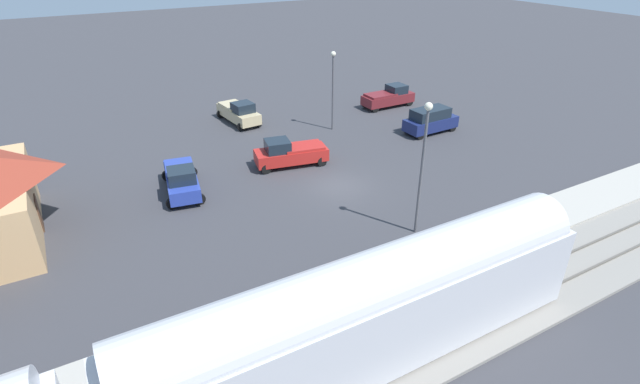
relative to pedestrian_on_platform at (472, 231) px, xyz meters
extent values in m
plane|color=#38383D|center=(10.17, 2.22, -1.28)|extent=(200.00, 200.00, 0.00)
cube|color=gray|center=(-3.83, 2.22, -1.19)|extent=(4.80, 70.00, 0.18)
cube|color=#59544C|center=(-4.55, 2.22, -1.04)|extent=(0.10, 70.00, 0.12)
cube|color=#59544C|center=(-3.12, 2.22, -1.04)|extent=(0.10, 70.00, 0.12)
cube|color=#A8A399|center=(0.17, 2.22, -1.13)|extent=(3.20, 46.00, 0.30)
cube|color=silver|center=(-3.83, 9.35, 0.87)|extent=(2.90, 19.53, 3.70)
cube|color=#19389E|center=(-2.37, 9.35, 0.57)|extent=(0.04, 17.97, 0.36)
cylinder|color=silver|center=(-3.83, 9.35, 2.62)|extent=(2.75, 18.75, 2.76)
cube|color=#4C3323|center=(14.17, 20.45, -0.23)|extent=(1.10, 0.08, 2.10)
cylinder|color=#333338|center=(0.00, 0.00, -0.56)|extent=(0.22, 0.22, 0.85)
cylinder|color=#CC3F33|center=(0.00, 0.00, 0.18)|extent=(0.36, 0.36, 0.62)
sphere|color=tan|center=(0.00, 0.00, 0.61)|extent=(0.24, 0.24, 0.24)
cube|color=red|center=(14.92, 3.55, -0.44)|extent=(2.96, 5.68, 0.92)
cube|color=#19232D|center=(15.12, 4.55, 0.44)|extent=(2.02, 2.03, 0.84)
cylinder|color=black|center=(14.49, 5.82, -0.90)|extent=(0.22, 0.76, 0.76)
cylinder|color=black|center=(16.18, 5.49, -0.90)|extent=(0.22, 0.76, 0.76)
cylinder|color=black|center=(13.66, 1.60, -0.90)|extent=(0.22, 0.76, 0.76)
cylinder|color=black|center=(15.35, 1.27, -0.90)|extent=(0.22, 0.76, 0.76)
cube|color=red|center=(14.74, 2.62, 0.12)|extent=(2.40, 3.27, 0.20)
cube|color=#C6B284|center=(25.91, 3.57, -0.44)|extent=(5.57, 2.50, 0.92)
cube|color=#19232D|center=(24.89, 3.46, 0.44)|extent=(1.89, 1.89, 0.84)
cylinder|color=black|center=(23.86, 2.49, -0.90)|extent=(0.22, 0.76, 0.76)
cylinder|color=black|center=(23.68, 4.21, -0.90)|extent=(0.22, 0.76, 0.76)
cylinder|color=black|center=(28.14, 2.93, -0.90)|extent=(0.22, 0.76, 0.76)
cylinder|color=black|center=(27.96, 4.64, -0.90)|extent=(0.22, 0.76, 0.76)
cube|color=#C6B284|center=(26.85, 3.67, 0.12)|extent=(3.14, 2.16, 0.20)
cube|color=maroon|center=(22.88, -11.35, -0.44)|extent=(1.99, 5.41, 0.92)
cube|color=#19232D|center=(22.88, -12.38, 0.44)|extent=(1.74, 1.74, 0.84)
cylinder|color=black|center=(23.75, -13.50, -0.90)|extent=(0.22, 0.76, 0.76)
cylinder|color=black|center=(22.03, -13.51, -0.90)|extent=(0.22, 0.76, 0.76)
cylinder|color=black|center=(23.72, -9.20, -0.90)|extent=(0.22, 0.76, 0.76)
cylinder|color=black|center=(22.00, -9.21, -0.90)|extent=(0.22, 0.76, 0.76)
cube|color=maroon|center=(22.87, -10.41, 0.12)|extent=(1.88, 2.98, 0.20)
cube|color=navy|center=(15.12, -10.26, -0.44)|extent=(2.13, 4.97, 1.00)
cube|color=#19232D|center=(15.12, -10.11, 0.50)|extent=(1.84, 3.49, 0.88)
cylinder|color=black|center=(16.05, -12.13, -0.94)|extent=(0.22, 0.68, 0.68)
cylinder|color=black|center=(14.33, -12.19, -0.94)|extent=(0.22, 0.68, 0.68)
cylinder|color=black|center=(15.92, -8.34, -0.94)|extent=(0.22, 0.68, 0.68)
cylinder|color=black|center=(14.20, -8.40, -0.94)|extent=(0.22, 0.68, 0.68)
cube|color=#283D9E|center=(14.68, 11.91, -0.44)|extent=(5.65, 2.84, 0.92)
cube|color=#19232D|center=(13.66, 12.08, 0.44)|extent=(1.99, 1.99, 0.84)
cylinder|color=black|center=(12.41, 11.43, -0.90)|extent=(0.22, 0.76, 0.76)
cylinder|color=black|center=(12.70, 13.12, -0.90)|extent=(0.22, 0.76, 0.76)
cylinder|color=black|center=(16.65, 10.70, -0.90)|extent=(0.22, 0.76, 0.76)
cylinder|color=black|center=(16.94, 12.40, -0.90)|extent=(0.22, 0.76, 0.76)
cube|color=#283D9E|center=(15.61, 11.75, 0.12)|extent=(3.24, 2.34, 0.20)
cylinder|color=#515156|center=(2.97, 1.35, 2.46)|extent=(0.16, 0.16, 7.47)
sphere|color=#EAE5C6|center=(2.97, 1.35, 6.37)|extent=(0.44, 0.44, 0.44)
cylinder|color=#515156|center=(20.04, -3.11, 1.98)|extent=(0.16, 0.16, 6.52)
sphere|color=#EAE5C6|center=(20.04, -3.11, 5.42)|extent=(0.44, 0.44, 0.44)
camera|label=1|loc=(-15.13, 17.99, 14.11)|focal=26.98mm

